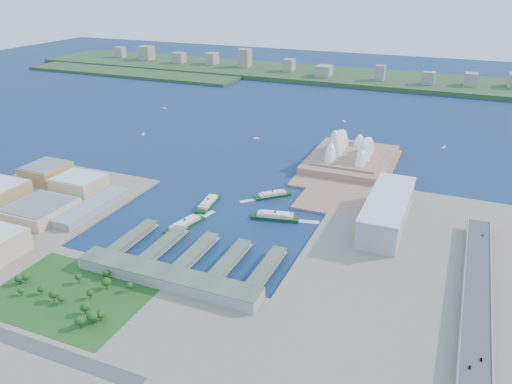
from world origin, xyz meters
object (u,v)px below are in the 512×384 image
at_px(opera_house, 352,145).
at_px(ferry_a, 208,202).
at_px(car_a, 470,367).
at_px(car_c, 483,235).
at_px(ferry_c, 185,223).
at_px(toaster_building, 387,211).
at_px(car_b, 481,360).
at_px(ferry_d, 275,215).
at_px(ferry_b, 272,194).

distance_m(opera_house, ferry_a, 273.18).
height_order(car_a, car_c, car_c).
height_order(opera_house, ferry_c, opera_house).
bearing_deg(ferry_a, car_a, -37.64).
xyz_separation_m(toaster_building, car_a, (101.00, -237.66, -4.98)).
height_order(opera_house, car_b, opera_house).
bearing_deg(opera_house, ferry_a, -121.19).
distance_m(ferry_d, car_c, 243.50).
distance_m(ferry_b, car_a, 372.55).
relative_size(ferry_a, car_c, 11.75).
bearing_deg(toaster_building, car_c, -5.30).
distance_m(ferry_a, ferry_c, 66.27).
xyz_separation_m(toaster_building, car_b, (109.00, -225.45, -5.03)).
xyz_separation_m(opera_house, car_c, (199.00, -210.12, -16.45)).
distance_m(toaster_building, ferry_d, 138.32).
height_order(toaster_building, car_b, toaster_building).
distance_m(ferry_d, car_b, 308.24).
bearing_deg(ferry_b, car_b, 2.83).
relative_size(toaster_building, car_c, 32.00).
distance_m(ferry_a, car_c, 340.69).
distance_m(opera_house, car_c, 289.87).
height_order(ferry_c, ferry_d, ferry_d).
xyz_separation_m(toaster_building, car_c, (109.00, -10.12, -4.95)).
height_order(toaster_building, car_a, toaster_building).
xyz_separation_m(ferry_a, car_a, (331.80, -205.08, 10.14)).
relative_size(opera_house, car_b, 47.53).
bearing_deg(ferry_c, ferry_b, -105.11).
bearing_deg(car_a, ferry_d, 139.09).
height_order(ferry_a, car_c, car_c).
bearing_deg(ferry_c, car_b, 172.38).
xyz_separation_m(ferry_a, car_b, (339.80, -192.87, 10.10)).
relative_size(toaster_building, car_a, 39.50).
relative_size(toaster_building, car_b, 40.93).
height_order(ferry_b, car_c, car_c).
distance_m(ferry_c, car_b, 360.23).
relative_size(car_b, car_c, 0.78).
xyz_separation_m(opera_house, ferry_d, (-43.05, -234.85, -26.24)).
xyz_separation_m(ferry_c, car_a, (329.08, -138.87, 9.98)).
relative_size(ferry_a, car_a, 14.50).
bearing_deg(ferry_c, ferry_a, -74.68).
distance_m(ferry_b, ferry_d, 67.91).
bearing_deg(opera_house, car_c, -46.56).
distance_m(ferry_b, car_c, 272.68).
bearing_deg(opera_house, car_b, -64.93).
distance_m(toaster_building, ferry_a, 233.58).
xyz_separation_m(toaster_building, ferry_d, (-133.05, -34.85, -14.74)).
bearing_deg(ferry_b, ferry_c, -72.16).
relative_size(ferry_c, car_b, 15.48).
bearing_deg(toaster_building, ferry_b, 170.45).
bearing_deg(car_c, ferry_d, 5.83).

